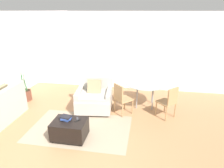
% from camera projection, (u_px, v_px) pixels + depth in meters
% --- Properties ---
extents(ground_plane, '(20.00, 20.00, 0.00)m').
position_uv_depth(ground_plane, '(69.00, 150.00, 4.23)').
color(ground_plane, '#A3754C').
extents(wall_back, '(12.00, 0.06, 2.75)m').
position_uv_depth(wall_back, '(104.00, 51.00, 7.25)').
color(wall_back, white).
rests_on(wall_back, ground_plane).
extents(area_rug, '(2.45, 1.60, 0.01)m').
position_uv_depth(area_rug, '(80.00, 128.00, 4.99)').
color(area_rug, gray).
rests_on(area_rug, ground_plane).
extents(armchair, '(1.08, 1.02, 0.91)m').
position_uv_depth(armchair, '(94.00, 98.00, 5.82)').
color(armchair, '#B2ADA3').
rests_on(armchair, ground_plane).
extents(ottoman, '(0.76, 0.57, 0.44)m').
position_uv_depth(ottoman, '(70.00, 129.00, 4.54)').
color(ottoman, black).
rests_on(ottoman, ground_plane).
extents(book_stack, '(0.27, 0.23, 0.09)m').
position_uv_depth(book_stack, '(66.00, 118.00, 4.51)').
color(book_stack, '#2D478C').
rests_on(book_stack, ottoman).
extents(tv_remote_primary, '(0.10, 0.17, 0.01)m').
position_uv_depth(tv_remote_primary, '(77.00, 119.00, 4.55)').
color(tv_remote_primary, '#333338').
rests_on(tv_remote_primary, ottoman).
extents(tv_remote_secondary, '(0.12, 0.15, 0.01)m').
position_uv_depth(tv_remote_secondary, '(78.00, 120.00, 4.49)').
color(tv_remote_secondary, black).
rests_on(tv_remote_secondary, ottoman).
extents(potted_plant, '(0.38, 0.38, 1.19)m').
position_uv_depth(potted_plant, '(25.00, 93.00, 6.47)').
color(potted_plant, brown).
rests_on(potted_plant, ground_plane).
extents(dining_table, '(1.18, 1.18, 0.74)m').
position_uv_depth(dining_table, '(145.00, 85.00, 5.96)').
color(dining_table, '#8C9E99').
rests_on(dining_table, ground_plane).
extents(dining_chair_near_left, '(0.59, 0.59, 0.90)m').
position_uv_depth(dining_chair_near_left, '(121.00, 97.00, 5.52)').
color(dining_chair_near_left, tan).
rests_on(dining_chair_near_left, ground_plane).
extents(dining_chair_near_right, '(0.59, 0.59, 0.90)m').
position_uv_depth(dining_chair_near_right, '(169.00, 101.00, 5.31)').
color(dining_chair_near_right, tan).
rests_on(dining_chair_near_right, ground_plane).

